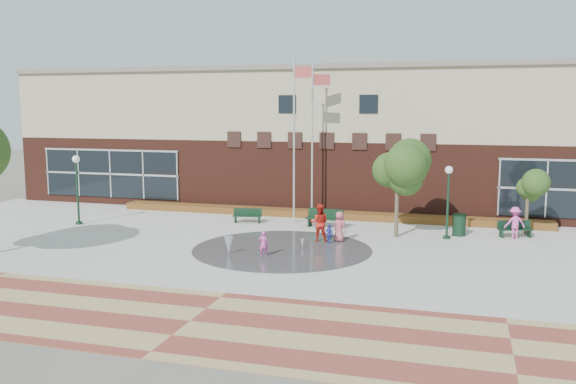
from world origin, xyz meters
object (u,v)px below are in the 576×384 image
(child_splash, at_px, (263,244))
(flagpole_left, at_px, (295,132))
(trash_can, at_px, (459,225))
(flagpole_right, at_px, (313,134))
(bench_left, at_px, (247,218))

(child_splash, bearing_deg, flagpole_left, -103.39)
(trash_can, bearing_deg, flagpole_right, 163.31)
(flagpole_left, distance_m, trash_can, 10.26)
(bench_left, bearing_deg, flagpole_right, 24.13)
(flagpole_right, bearing_deg, flagpole_left, -130.46)
(bench_left, height_order, trash_can, trash_can)
(flagpole_right, xyz_separation_m, child_splash, (0.09, -9.54, -4.45))
(flagpole_right, height_order, trash_can, flagpole_right)
(bench_left, relative_size, trash_can, 1.46)
(flagpole_right, distance_m, child_splash, 10.52)
(trash_can, xyz_separation_m, child_splash, (-8.33, -7.01, -0.00))
(flagpole_right, distance_m, trash_can, 9.85)
(flagpole_right, bearing_deg, bench_left, -162.60)
(flagpole_left, xyz_separation_m, bench_left, (-2.65, -0.69, -4.94))
(flagpole_left, bearing_deg, flagpole_right, 69.02)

